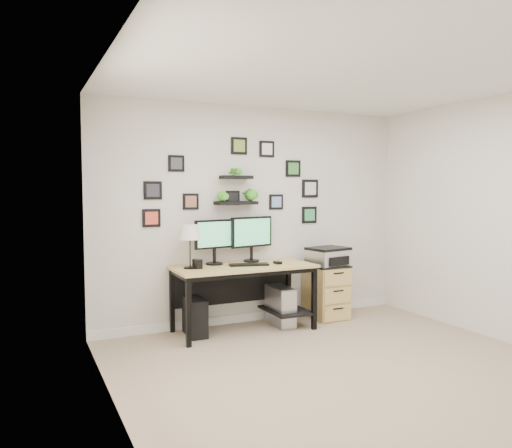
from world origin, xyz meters
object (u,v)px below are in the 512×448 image
file_cabinet (326,291)px  table_lamp (190,233)px  monitor_left (215,238)px  desk (245,276)px  mug (199,264)px  monitor_right (252,235)px  pc_tower_grey (281,306)px  printer (328,256)px  pc_tower_black (195,317)px

file_cabinet → table_lamp: bearing=-178.9°
monitor_left → file_cabinet: monitor_left is taller
desk → file_cabinet: size_ratio=2.39×
table_lamp → mug: size_ratio=4.94×
monitor_right → pc_tower_grey: (0.28, -0.20, -0.84)m
mug → pc_tower_grey: size_ratio=0.21×
mug → pc_tower_grey: 1.17m
table_lamp → printer: table_lamp is taller
monitor_right → pc_tower_grey: bearing=-35.2°
monitor_left → pc_tower_black: (-0.29, -0.13, -0.84)m
monitor_left → pc_tower_grey: bearing=-12.8°
pc_tower_black → printer: bearing=2.0°
monitor_right → mug: (-0.74, -0.23, -0.27)m
desk → monitor_right: bearing=48.2°
file_cabinet → monitor_left: bearing=175.7°
monitor_left → table_lamp: size_ratio=1.07×
pc_tower_grey → printer: printer is taller
mug → printer: bearing=2.4°
monitor_left → printer: (1.46, -0.13, -0.27)m
mug → monitor_right: bearing=17.1°
monitor_right → monitor_left: bearing=-176.8°
desk → file_cabinet: bearing=2.9°
monitor_left → pc_tower_black: monitor_left is taller
desk → mug: bearing=-176.4°
monitor_right → pc_tower_grey: 0.91m
desk → monitor_left: monitor_left is taller
monitor_left → file_cabinet: (1.45, -0.11, -0.72)m
pc_tower_black → file_cabinet: (1.73, 0.02, 0.13)m
table_lamp → pc_tower_grey: (1.10, -0.03, -0.91)m
monitor_right → pc_tower_black: size_ratio=1.39×
table_lamp → printer: 1.83m
desk → file_cabinet: 1.18m
file_cabinet → printer: printer is taller
desk → monitor_right: size_ratio=2.80×
monitor_right → table_lamp: (-0.82, -0.17, 0.07)m
monitor_right → pc_tower_black: bearing=-168.4°
monitor_right → table_lamp: size_ratio=1.19×
monitor_right → mug: monitor_right is taller
monitor_left → pc_tower_black: bearing=-155.5°
pc_tower_black → pc_tower_grey: bearing=-0.4°
desk → monitor_right: (0.17, 0.19, 0.44)m
table_lamp → file_cabinet: table_lamp is taller
mug → file_cabinet: (1.71, 0.09, -0.46)m
monitor_left → table_lamp: (-0.34, -0.14, 0.08)m
table_lamp → pc_tower_grey: bearing=-1.6°
mug → desk: bearing=3.6°
table_lamp → mug: 0.35m
desk → printer: bearing=1.8°
table_lamp → mug: (0.08, -0.06, -0.34)m
pc_tower_black → printer: size_ratio=0.77×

